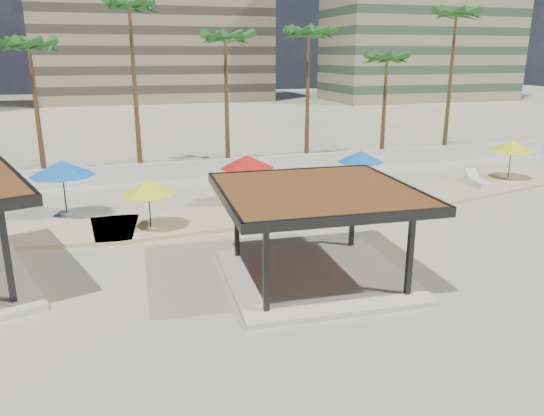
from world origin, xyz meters
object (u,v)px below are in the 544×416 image
(umbrella_c, at_px, (247,162))
(lounger_d, at_px, (478,182))
(lounger_c, at_px, (307,203))
(pavilion_central, at_px, (316,225))
(lounger_b, at_px, (257,205))

(umbrella_c, relative_size, lounger_d, 1.41)
(umbrella_c, xyz_separation_m, lounger_c, (2.80, -1.61, -2.05))
(pavilion_central, xyz_separation_m, umbrella_c, (0.09, 9.87, 0.39))
(pavilion_central, height_order, lounger_d, pavilion_central)
(umbrella_c, bearing_deg, pavilion_central, -90.49)
(pavilion_central, relative_size, umbrella_c, 2.15)
(lounger_d, bearing_deg, lounger_c, 106.43)
(lounger_b, bearing_deg, lounger_c, -68.15)
(lounger_b, relative_size, lounger_c, 1.05)
(pavilion_central, bearing_deg, lounger_b, 91.17)
(umbrella_c, bearing_deg, lounger_b, -81.10)
(lounger_c, bearing_deg, pavilion_central, 130.42)
(pavilion_central, bearing_deg, lounger_d, 36.53)
(lounger_b, distance_m, lounger_d, 14.13)
(lounger_c, height_order, lounger_d, lounger_d)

